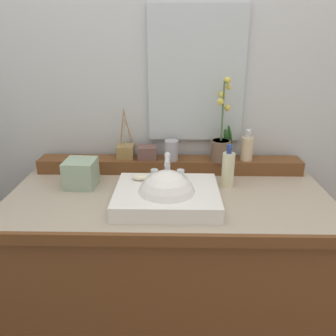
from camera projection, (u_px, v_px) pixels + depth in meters
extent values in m
cube|color=silver|center=(170.00, 98.00, 1.70)|extent=(2.90, 0.20, 2.42)
cube|color=brown|center=(169.00, 282.00, 1.59)|extent=(1.32, 0.62, 0.85)
cube|color=tan|center=(169.00, 197.00, 1.43)|extent=(1.34, 0.64, 0.04)
cube|color=brown|center=(167.00, 240.00, 1.13)|extent=(1.34, 0.02, 0.04)
cube|color=brown|center=(170.00, 165.00, 1.64)|extent=(1.26, 0.11, 0.07)
cube|color=white|center=(167.00, 196.00, 1.33)|extent=(0.41, 0.33, 0.06)
sphere|color=white|center=(167.00, 199.00, 1.31)|extent=(0.23, 0.23, 0.23)
cylinder|color=silver|center=(167.00, 167.00, 1.41)|extent=(0.02, 0.02, 0.10)
cylinder|color=silver|center=(167.00, 160.00, 1.34)|extent=(0.02, 0.11, 0.02)
sphere|color=silver|center=(167.00, 155.00, 1.39)|extent=(0.03, 0.03, 0.03)
cylinder|color=silver|center=(154.00, 174.00, 1.42)|extent=(0.03, 0.03, 0.04)
cylinder|color=silver|center=(181.00, 174.00, 1.42)|extent=(0.03, 0.03, 0.04)
ellipsoid|color=beige|center=(141.00, 177.00, 1.40)|extent=(0.07, 0.04, 0.02)
cylinder|color=brown|center=(220.00, 151.00, 1.59)|extent=(0.09, 0.09, 0.10)
cylinder|color=tan|center=(221.00, 142.00, 1.57)|extent=(0.08, 0.08, 0.01)
cylinder|color=#476B38|center=(223.00, 112.00, 1.52)|extent=(0.01, 0.01, 0.27)
ellipsoid|color=#387033|center=(226.00, 136.00, 1.59)|extent=(0.04, 0.04, 0.07)
ellipsoid|color=#387033|center=(230.00, 136.00, 1.59)|extent=(0.04, 0.04, 0.11)
sphere|color=gold|center=(227.00, 108.00, 1.53)|extent=(0.03, 0.03, 0.03)
sphere|color=gold|center=(221.00, 102.00, 1.50)|extent=(0.03, 0.03, 0.03)
sphere|color=gold|center=(222.00, 94.00, 1.51)|extent=(0.03, 0.03, 0.03)
sphere|color=gold|center=(228.00, 87.00, 1.50)|extent=(0.02, 0.02, 0.02)
sphere|color=gold|center=(227.00, 81.00, 1.49)|extent=(0.03, 0.03, 0.03)
cylinder|color=beige|center=(247.00, 149.00, 1.59)|extent=(0.06, 0.06, 0.11)
cylinder|color=silver|center=(248.00, 136.00, 1.57)|extent=(0.02, 0.02, 0.02)
cylinder|color=silver|center=(248.00, 132.00, 1.56)|extent=(0.03, 0.03, 0.02)
cylinder|color=silver|center=(249.00, 132.00, 1.55)|extent=(0.01, 0.03, 0.01)
cylinder|color=#A09CA7|center=(171.00, 150.00, 1.60)|extent=(0.07, 0.07, 0.10)
cube|color=olive|center=(126.00, 151.00, 1.63)|extent=(0.08, 0.08, 0.06)
cylinder|color=#9E7A4C|center=(130.00, 133.00, 1.60)|extent=(0.06, 0.01, 0.14)
cylinder|color=#9E7A4C|center=(128.00, 127.00, 1.62)|extent=(0.02, 0.07, 0.18)
cylinder|color=#9E7A4C|center=(122.00, 128.00, 1.60)|extent=(0.03, 0.03, 0.19)
cylinder|color=#9E7A4C|center=(122.00, 129.00, 1.58)|extent=(0.03, 0.02, 0.19)
cylinder|color=#9E7A4C|center=(125.00, 131.00, 1.57)|extent=(0.01, 0.05, 0.18)
cube|color=brown|center=(147.00, 153.00, 1.62)|extent=(0.09, 0.07, 0.06)
cylinder|color=beige|center=(228.00, 170.00, 1.47)|extent=(0.05, 0.05, 0.15)
cylinder|color=navy|center=(229.00, 151.00, 1.44)|extent=(0.02, 0.02, 0.02)
cylinder|color=navy|center=(230.00, 147.00, 1.43)|extent=(0.02, 0.02, 0.02)
cylinder|color=navy|center=(230.00, 147.00, 1.41)|extent=(0.01, 0.03, 0.01)
cube|color=#95AD92|center=(81.00, 173.00, 1.47)|extent=(0.14, 0.14, 0.12)
cube|color=silver|center=(196.00, 76.00, 1.55)|extent=(0.44, 0.02, 0.60)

